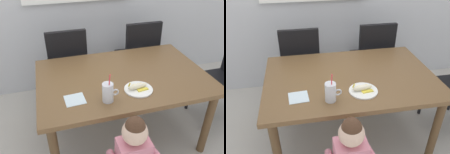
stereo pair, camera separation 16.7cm
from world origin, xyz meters
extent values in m
plane|color=#B7B2A8|center=(0.00, 0.00, 0.00)|extent=(24.00, 24.00, 0.00)
cube|color=brown|center=(0.00, 0.00, 0.70)|extent=(1.49, 1.00, 0.04)
cylinder|color=brown|center=(-0.67, -0.42, 0.34)|extent=(0.07, 0.07, 0.68)
cylinder|color=brown|center=(0.67, -0.42, 0.34)|extent=(0.07, 0.07, 0.68)
cylinder|color=brown|center=(-0.67, 0.42, 0.34)|extent=(0.07, 0.07, 0.68)
cylinder|color=brown|center=(0.67, 0.42, 0.34)|extent=(0.07, 0.07, 0.68)
cube|color=black|center=(-0.42, 0.80, 0.45)|extent=(0.44, 0.44, 0.06)
cube|color=black|center=(-0.42, 0.60, 0.72)|extent=(0.42, 0.05, 0.48)
cylinder|color=black|center=(-0.23, 0.99, 0.21)|extent=(0.04, 0.04, 0.42)
cylinder|color=black|center=(-0.61, 0.99, 0.21)|extent=(0.04, 0.04, 0.42)
cylinder|color=black|center=(-0.23, 0.61, 0.21)|extent=(0.04, 0.04, 0.42)
cylinder|color=black|center=(-0.61, 0.61, 0.21)|extent=(0.04, 0.04, 0.42)
cube|color=black|center=(0.45, 0.81, 0.45)|extent=(0.44, 0.44, 0.06)
cube|color=black|center=(0.45, 0.61, 0.72)|extent=(0.42, 0.05, 0.48)
cylinder|color=black|center=(0.64, 1.00, 0.21)|extent=(0.04, 0.04, 0.42)
cylinder|color=black|center=(0.26, 1.00, 0.21)|extent=(0.04, 0.04, 0.42)
cylinder|color=black|center=(0.64, 0.62, 0.21)|extent=(0.04, 0.04, 0.42)
cylinder|color=black|center=(0.26, 0.62, 0.21)|extent=(0.04, 0.04, 0.42)
cylinder|color=black|center=(0.89, 0.18, 0.21)|extent=(0.04, 0.04, 0.42)
cylinder|color=black|center=(0.89, -0.20, 0.21)|extent=(0.04, 0.04, 0.42)
sphere|color=beige|center=(-0.15, -0.69, 0.72)|extent=(0.17, 0.17, 0.17)
sphere|color=#472D1E|center=(-0.15, -0.69, 0.77)|extent=(0.13, 0.13, 0.13)
cylinder|color=silver|center=(-0.23, -0.33, 0.79)|extent=(0.08, 0.08, 0.15)
cylinder|color=white|center=(-0.23, -0.33, 0.76)|extent=(0.07, 0.07, 0.08)
torus|color=silver|center=(-0.17, -0.33, 0.79)|extent=(0.06, 0.01, 0.06)
cylinder|color=#E5333F|center=(-0.22, -0.33, 0.86)|extent=(0.01, 0.07, 0.21)
cylinder|color=white|center=(0.05, -0.26, 0.73)|extent=(0.23, 0.23, 0.01)
ellipsoid|color=#F4EAC6|center=(0.04, -0.25, 0.75)|extent=(0.17, 0.06, 0.04)
cube|color=yellow|center=(0.07, -0.28, 0.74)|extent=(0.09, 0.04, 0.01)
cube|color=yellow|center=(0.05, -0.21, 0.74)|extent=(0.09, 0.04, 0.01)
cylinder|color=yellow|center=(-0.04, -0.26, 0.79)|extent=(0.02, 0.01, 0.03)
cube|color=silver|center=(-0.46, -0.25, 0.72)|extent=(0.16, 0.16, 0.00)
camera|label=1|loc=(-0.59, -1.67, 1.78)|focal=37.09mm
camera|label=2|loc=(-0.43, -1.71, 1.78)|focal=37.09mm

